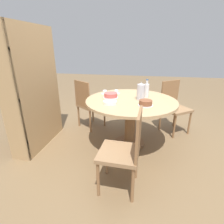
# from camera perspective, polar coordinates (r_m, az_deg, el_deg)

# --- Properties ---
(ground_plane) EXTENTS (14.00, 14.00, 0.00)m
(ground_plane) POSITION_cam_1_polar(r_m,az_deg,el_deg) (2.95, 5.69, -10.11)
(ground_plane) COLOR brown
(dining_table) EXTENTS (1.36, 1.36, 0.75)m
(dining_table) POSITION_cam_1_polar(r_m,az_deg,el_deg) (2.69, 6.14, 1.03)
(dining_table) COLOR brown
(dining_table) RESTS_ON ground_plane
(chair_a) EXTENTS (0.58, 0.58, 0.93)m
(chair_a) POSITION_cam_1_polar(r_m,az_deg,el_deg) (3.33, -7.73, 2.91)
(chair_a) COLOR olive
(chair_a) RESTS_ON ground_plane
(chair_b) EXTENTS (0.44, 0.44, 0.93)m
(chair_b) POSITION_cam_1_polar(r_m,az_deg,el_deg) (1.87, 4.23, -12.12)
(chair_b) COLOR olive
(chair_b) RESTS_ON ground_plane
(chair_c) EXTENTS (0.59, 0.59, 0.93)m
(chair_c) POSITION_cam_1_polar(r_m,az_deg,el_deg) (3.36, 19.54, 2.02)
(chair_c) COLOR olive
(chair_c) RESTS_ON ground_plane
(bookshelf) EXTENTS (1.03, 0.28, 1.79)m
(bookshelf) POSITION_cam_1_polar(r_m,az_deg,el_deg) (2.89, -24.05, 6.42)
(bookshelf) COLOR tan
(bookshelf) RESTS_ON ground_plane
(coffee_pot) EXTENTS (0.11, 0.11, 0.27)m
(coffee_pot) POSITION_cam_1_polar(r_m,az_deg,el_deg) (2.64, 9.37, 6.60)
(coffee_pot) COLOR silver
(coffee_pot) RESTS_ON dining_table
(water_bottle) EXTENTS (0.07, 0.07, 0.28)m
(water_bottle) POSITION_cam_1_polar(r_m,az_deg,el_deg) (2.78, 11.23, 7.04)
(water_bottle) COLOR silver
(water_bottle) RESTS_ON dining_table
(cake_main) EXTENTS (0.24, 0.24, 0.08)m
(cake_main) POSITION_cam_1_polar(r_m,az_deg,el_deg) (2.73, -0.44, 5.43)
(cake_main) COLOR silver
(cake_main) RESTS_ON dining_table
(cake_second) EXTENTS (0.20, 0.20, 0.08)m
(cake_second) POSITION_cam_1_polar(r_m,az_deg,el_deg) (2.40, 10.92, 2.88)
(cake_second) COLOR silver
(cake_second) RESTS_ON dining_table
(cup_a) EXTENTS (0.12, 0.12, 0.06)m
(cup_a) POSITION_cam_1_polar(r_m,az_deg,el_deg) (2.95, -2.34, 6.42)
(cup_a) COLOR silver
(cup_a) RESTS_ON dining_table
(cup_b) EXTENTS (0.12, 0.12, 0.06)m
(cup_b) POSITION_cam_1_polar(r_m,az_deg,el_deg) (3.11, 10.76, 6.82)
(cup_b) COLOR silver
(cup_b) RESTS_ON dining_table
(cup_c) EXTENTS (0.12, 0.12, 0.06)m
(cup_c) POSITION_cam_1_polar(r_m,az_deg,el_deg) (2.97, 1.40, 6.52)
(cup_c) COLOR silver
(cup_c) RESTS_ON dining_table
(plate_stack) EXTENTS (0.19, 0.19, 0.04)m
(plate_stack) POSITION_cam_1_polar(r_m,az_deg,el_deg) (2.44, -0.66, 3.18)
(plate_stack) COLOR white
(plate_stack) RESTS_ON dining_table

